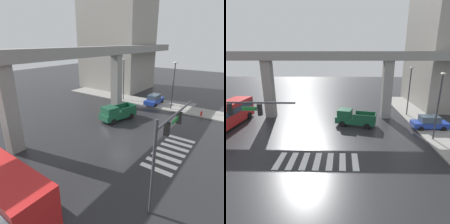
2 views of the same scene
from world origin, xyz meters
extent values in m
plane|color=#232326|center=(0.00, 0.00, 0.00)|extent=(120.00, 120.00, 0.00)
cube|color=silver|center=(-3.30, -5.86, 0.01)|extent=(0.55, 2.80, 0.01)
cube|color=silver|center=(-2.20, -5.86, 0.01)|extent=(0.55, 2.80, 0.01)
cube|color=silver|center=(-1.10, -5.86, 0.01)|extent=(0.55, 2.80, 0.01)
cube|color=silver|center=(0.00, -5.86, 0.01)|extent=(0.55, 2.80, 0.01)
cube|color=silver|center=(1.10, -5.86, 0.01)|extent=(0.55, 2.80, 0.01)
cube|color=silver|center=(2.20, -5.86, 0.01)|extent=(0.55, 2.80, 0.01)
cube|color=silver|center=(3.30, -5.86, 0.01)|extent=(0.55, 2.80, 0.01)
cube|color=gray|center=(0.00, 6.41, 8.73)|extent=(53.55, 1.90, 1.20)
cube|color=gray|center=(-8.48, 6.41, 4.07)|extent=(1.30, 1.30, 8.13)
cube|color=gray|center=(8.48, 6.41, 4.07)|extent=(1.30, 1.30, 8.13)
cube|color=gray|center=(13.17, 2.00, 0.07)|extent=(4.00, 36.00, 0.15)
cube|color=#14472D|center=(3.90, 2.88, 0.78)|extent=(5.41, 3.10, 0.80)
cube|color=#14472D|center=(2.49, 3.23, 1.63)|extent=(2.08, 2.11, 0.90)
cube|color=#3F5160|center=(2.04, 3.35, 1.63)|extent=(0.51, 1.65, 0.77)
cube|color=#14472D|center=(4.80, 1.75, 1.48)|extent=(2.59, 0.75, 0.60)
cube|color=#14472D|center=(5.23, 3.44, 1.48)|extent=(2.59, 0.75, 0.60)
cube|color=#14472D|center=(6.32, 2.26, 1.48)|extent=(0.53, 1.72, 0.60)
cylinder|color=black|center=(2.15, 2.39, 0.38)|extent=(0.81, 0.46, 0.76)
cylinder|color=black|center=(2.59, 4.14, 0.38)|extent=(0.81, 0.46, 0.76)
cylinder|color=black|center=(5.21, 1.61, 0.38)|extent=(0.81, 0.46, 0.76)
cylinder|color=black|center=(5.65, 3.36, 0.38)|extent=(0.81, 0.46, 0.76)
cylinder|color=black|center=(-11.42, -1.50, 0.48)|extent=(0.36, 0.96, 0.96)
cube|color=#1E3899|center=(12.98, 1.85, 0.64)|extent=(4.30, 1.77, 0.64)
cube|color=#384756|center=(12.88, 1.85, 1.34)|extent=(2.24, 1.50, 0.76)
cylinder|color=black|center=(14.31, 2.72, 0.32)|extent=(0.64, 0.24, 0.64)
cylinder|color=black|center=(14.31, 0.99, 0.32)|extent=(0.64, 0.24, 0.64)
cylinder|color=black|center=(11.64, 2.71, 0.32)|extent=(0.64, 0.24, 0.64)
cylinder|color=black|center=(11.65, 0.99, 0.32)|extent=(0.64, 0.24, 0.64)
cylinder|color=#38383D|center=(-7.59, -7.35, 3.10)|extent=(0.18, 0.18, 6.20)
cylinder|color=#38383D|center=(-4.39, -7.35, 5.60)|extent=(6.40, 0.14, 0.14)
cube|color=black|center=(-5.99, -7.35, 5.08)|extent=(0.24, 0.32, 0.84)
sphere|color=orange|center=(-5.99, -7.35, 5.08)|extent=(0.17, 0.17, 0.17)
cube|color=black|center=(-3.79, -7.35, 5.08)|extent=(0.24, 0.32, 0.84)
sphere|color=orange|center=(-3.79, -7.35, 5.08)|extent=(0.17, 0.17, 0.17)
cube|color=#19722D|center=(-4.56, -7.35, 5.15)|extent=(1.10, 0.04, 0.28)
cylinder|color=#38383D|center=(11.97, -1.41, 3.50)|extent=(0.16, 0.16, 7.00)
ellipsoid|color=beige|center=(11.97, -1.41, 7.12)|extent=(0.44, 0.70, 0.24)
cylinder|color=#38383D|center=(11.97, 7.33, 3.50)|extent=(0.16, 0.16, 7.00)
ellipsoid|color=beige|center=(11.97, 7.33, 7.12)|extent=(0.44, 0.70, 0.24)
cylinder|color=red|center=(11.57, -5.93, 0.35)|extent=(0.24, 0.24, 0.70)
sphere|color=red|center=(11.57, -5.93, 0.74)|extent=(0.22, 0.22, 0.22)
camera|label=1|loc=(-16.40, -10.95, 9.94)|focal=31.38mm
camera|label=2|loc=(2.15, -20.18, 8.86)|focal=30.06mm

